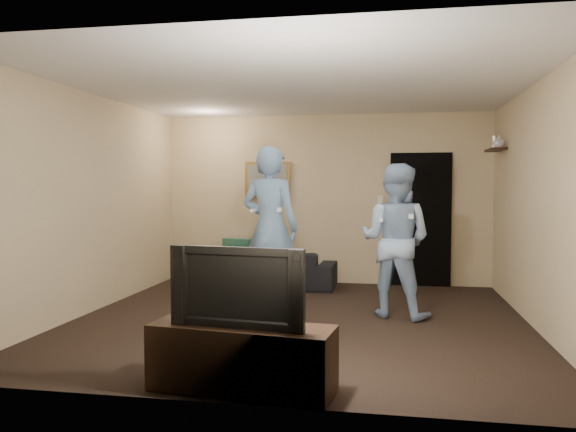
% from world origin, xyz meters
% --- Properties ---
extents(ground, '(5.00, 5.00, 0.00)m').
position_xyz_m(ground, '(0.00, 0.00, 0.00)').
color(ground, black).
rests_on(ground, ground).
extents(ceiling, '(5.00, 5.00, 0.04)m').
position_xyz_m(ceiling, '(0.00, 0.00, 2.60)').
color(ceiling, silver).
rests_on(ceiling, wall_back).
extents(wall_back, '(5.00, 0.04, 2.60)m').
position_xyz_m(wall_back, '(0.00, 2.50, 1.30)').
color(wall_back, tan).
rests_on(wall_back, ground).
extents(wall_front, '(5.00, 0.04, 2.60)m').
position_xyz_m(wall_front, '(0.00, -2.50, 1.30)').
color(wall_front, tan).
rests_on(wall_front, ground).
extents(wall_left, '(0.04, 5.00, 2.60)m').
position_xyz_m(wall_left, '(-2.50, 0.00, 1.30)').
color(wall_left, tan).
rests_on(wall_left, ground).
extents(wall_right, '(0.04, 5.00, 2.60)m').
position_xyz_m(wall_right, '(2.50, 0.00, 1.30)').
color(wall_right, tan).
rests_on(wall_right, ground).
extents(sofa, '(1.87, 0.74, 0.54)m').
position_xyz_m(sofa, '(-0.71, 1.96, 0.27)').
color(sofa, black).
rests_on(sofa, ground).
extents(throw_pillow, '(0.49, 0.30, 0.47)m').
position_xyz_m(throw_pillow, '(-1.24, 1.96, 0.48)').
color(throw_pillow, '#174639').
rests_on(throw_pillow, sofa).
extents(painting_frame, '(0.72, 0.05, 0.57)m').
position_xyz_m(painting_frame, '(-0.90, 2.48, 1.60)').
color(painting_frame, olive).
rests_on(painting_frame, wall_back).
extents(painting_canvas, '(0.62, 0.01, 0.47)m').
position_xyz_m(painting_canvas, '(-0.90, 2.45, 1.60)').
color(painting_canvas, slate).
rests_on(painting_canvas, painting_frame).
extents(doorway, '(0.90, 0.06, 2.00)m').
position_xyz_m(doorway, '(1.45, 2.47, 1.00)').
color(doorway, black).
rests_on(doorway, ground).
extents(light_switch, '(0.08, 0.02, 0.12)m').
position_xyz_m(light_switch, '(0.85, 2.48, 1.30)').
color(light_switch, silver).
rests_on(light_switch, wall_back).
extents(wall_shelf, '(0.20, 0.60, 0.03)m').
position_xyz_m(wall_shelf, '(2.39, 1.80, 1.99)').
color(wall_shelf, black).
rests_on(wall_shelf, wall_right).
extents(shelf_vase, '(0.17, 0.17, 0.16)m').
position_xyz_m(shelf_vase, '(2.39, 1.58, 2.09)').
color(shelf_vase, '#B4B4B9').
rests_on(shelf_vase, wall_shelf).
extents(shelf_figurine, '(0.06, 0.06, 0.18)m').
position_xyz_m(shelf_figurine, '(2.39, 1.89, 2.09)').
color(shelf_figurine, silver).
rests_on(shelf_figurine, wall_shelf).
extents(tv_console, '(1.39, 0.60, 0.48)m').
position_xyz_m(tv_console, '(-0.07, -2.26, 0.25)').
color(tv_console, black).
rests_on(tv_console, ground).
extents(television, '(1.01, 0.26, 0.58)m').
position_xyz_m(television, '(-0.07, -2.26, 0.78)').
color(television, black).
rests_on(television, tv_console).
extents(wii_player_left, '(0.81, 0.62, 1.99)m').
position_xyz_m(wii_player_left, '(-0.44, 0.53, 0.99)').
color(wii_player_left, '#658AB0').
rests_on(wii_player_left, ground).
extents(wii_player_right, '(1.03, 0.92, 1.76)m').
position_xyz_m(wii_player_right, '(1.06, 0.37, 0.88)').
color(wii_player_right, '#92B0D5').
rests_on(wii_player_right, ground).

